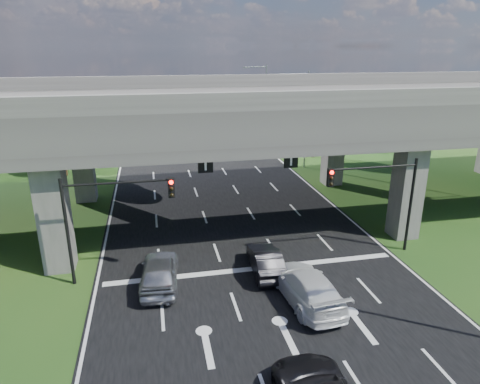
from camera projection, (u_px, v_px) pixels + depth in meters
name	position (u px, v px, depth m)	size (l,w,h in m)	color
ground	(270.00, 303.00, 21.64)	(160.00, 160.00, 0.00)	#183F14
road	(233.00, 226.00, 30.90)	(18.00, 120.00, 0.03)	black
overpass	(227.00, 112.00, 30.19)	(80.00, 15.00, 10.00)	#34312F
signal_right	(381.00, 190.00, 25.47)	(5.76, 0.54, 6.00)	black
signal_left	(108.00, 210.00, 22.42)	(5.76, 0.54, 6.00)	black
streetlight_far	(303.00, 112.00, 43.94)	(3.38, 0.25, 10.00)	gray
streetlight_beyond	(263.00, 96.00, 58.76)	(3.38, 0.25, 10.00)	gray
tree_left_near	(60.00, 128.00, 41.44)	(4.50, 4.50, 7.80)	black
tree_left_mid	(46.00, 122.00, 48.48)	(3.91, 3.90, 6.76)	black
tree_left_far	(90.00, 104.00, 56.35)	(4.80, 4.80, 8.32)	black
tree_right_near	(315.00, 119.00, 48.66)	(4.20, 4.20, 7.28)	black
tree_right_mid	(314.00, 111.00, 56.76)	(3.91, 3.90, 6.76)	black
tree_right_far	(269.00, 100.00, 63.18)	(4.50, 4.50, 7.80)	black
car_silver	(160.00, 271.00, 22.93)	(1.98, 4.92, 1.68)	#A2A3A9
car_dark	(266.00, 261.00, 24.28)	(1.52, 4.37, 1.44)	black
car_white	(307.00, 286.00, 21.49)	(2.31, 5.69, 1.65)	silver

